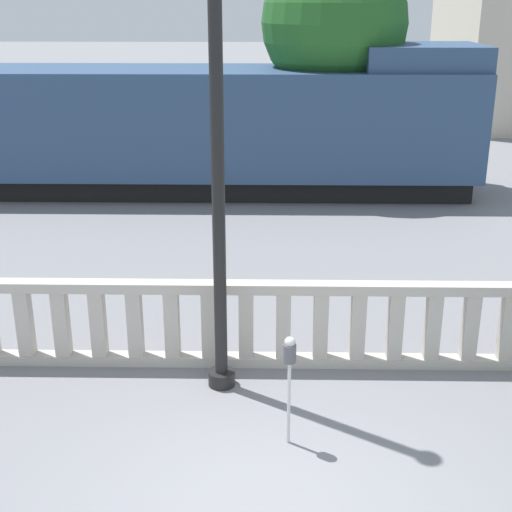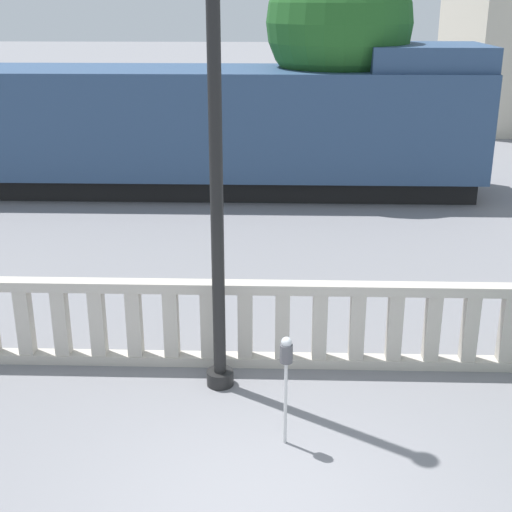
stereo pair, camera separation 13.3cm
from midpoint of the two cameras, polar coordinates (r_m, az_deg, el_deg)
name	(u,v)px [view 2 (the right image)]	position (r m, az deg, el deg)	size (l,w,h in m)	color
ground_plane	(257,509)	(7.71, 0.60, -19.60)	(160.00, 160.00, 0.00)	slate
balustrade	(264,325)	(9.95, 1.01, -5.50)	(12.80, 0.24, 1.26)	#BCB5A8
lamppost	(216,139)	(8.59, -2.81, 9.32)	(0.36, 0.36, 6.76)	black
parking_meter	(286,361)	(8.08, 2.90, -8.41)	(0.15, 0.15, 1.37)	silver
train_near	(105,127)	(19.40, -11.80, 10.07)	(19.94, 2.98, 3.81)	black
tree_left	(339,23)	(19.16, 6.88, 17.98)	(3.73, 3.73, 6.17)	brown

